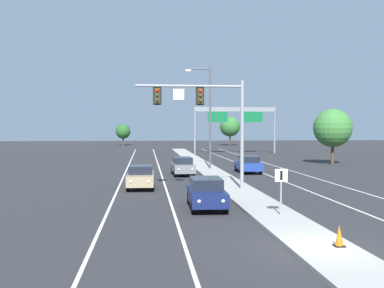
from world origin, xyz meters
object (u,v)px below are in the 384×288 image
car_receding_blue (248,164)px  highway_sign_gantry (235,115)px  car_oncoming_tan (141,177)px  tree_far_left_a (123,131)px  tree_far_right_c (230,127)px  traffic_cone_median_nose (339,236)px  tree_far_right_a (333,128)px  street_lamp_median (208,111)px  car_oncoming_navy (206,193)px  overhead_signal_mast (208,111)px  car_oncoming_grey (183,166)px  median_sign_post (281,184)px

car_receding_blue → highway_sign_gantry: size_ratio=0.34×
car_oncoming_tan → tree_far_left_a: tree_far_left_a is taller
car_receding_blue → tree_far_right_c: (9.85, 63.84, 3.54)m
car_receding_blue → tree_far_left_a: (-14.72, 67.34, 2.42)m
traffic_cone_median_nose → tree_far_right_a: size_ratio=0.12×
street_lamp_median → car_oncoming_navy: street_lamp_median is taller
street_lamp_median → car_oncoming_tan: (-6.49, -13.26, -4.97)m
overhead_signal_mast → car_oncoming_grey: 11.56m
traffic_cone_median_nose → car_oncoming_grey: bearing=97.4°
overhead_signal_mast → tree_far_right_c: size_ratio=1.08×
median_sign_post → street_lamp_median: (-0.19, 24.54, 4.21)m
overhead_signal_mast → median_sign_post: overhead_signal_mast is taller
overhead_signal_mast → car_oncoming_grey: bearing=94.6°
overhead_signal_mast → tree_far_right_a: size_ratio=1.13×
car_oncoming_navy → tree_far_right_c: (16.16, 82.27, 3.54)m
traffic_cone_median_nose → tree_far_left_a: 95.39m
car_oncoming_navy → tree_far_left_a: bearing=95.6°
tree_far_left_a → tree_far_right_c: 24.84m
car_oncoming_grey → tree_far_left_a: (-8.50, 68.78, 2.42)m
car_oncoming_tan → tree_far_left_a: (-4.88, 77.40, 2.42)m
car_receding_blue → tree_far_left_a: bearing=102.3°
median_sign_post → street_lamp_median: size_ratio=0.22×
car_oncoming_tan → traffic_cone_median_nose: bearing=-67.9°
car_oncoming_navy → highway_sign_gantry: 51.41m
street_lamp_median → tree_far_right_c: (13.20, 60.65, -1.43)m
median_sign_post → tree_far_left_a: bearing=97.4°
overhead_signal_mast → car_oncoming_tan: size_ratio=1.60×
tree_far_right_c → tree_far_right_a: bearing=-87.9°
car_oncoming_tan → tree_far_right_a: size_ratio=0.71×
traffic_cone_median_nose → car_oncoming_navy: bearing=111.4°
median_sign_post → street_lamp_median: bearing=90.4°
traffic_cone_median_nose → tree_far_right_c: bearing=82.1°
median_sign_post → car_oncoming_navy: (-3.15, 2.92, -0.77)m
overhead_signal_mast → car_receding_blue: (5.36, 12.05, -4.51)m
car_oncoming_grey → tree_far_right_c: (16.07, 65.28, 3.54)m
car_oncoming_tan → overhead_signal_mast: bearing=-24.0°
overhead_signal_mast → car_oncoming_navy: 7.86m
overhead_signal_mast → traffic_cone_median_nose: 16.16m
tree_far_left_a → tree_far_right_a: size_ratio=0.78×
highway_sign_gantry → car_receding_blue: bearing=-98.7°
overhead_signal_mast → tree_far_right_a: overhead_signal_mast is taller
tree_far_right_c → car_oncoming_navy: bearing=-101.1°
median_sign_post → tree_far_left_a: 89.45m
tree_far_left_a → street_lamp_median: bearing=-79.9°
overhead_signal_mast → median_sign_post: (2.21, -9.29, -3.74)m
car_oncoming_grey → tree_far_right_a: (18.03, 10.45, 3.33)m
median_sign_post → tree_far_right_c: tree_far_right_c is taller
tree_far_left_a → tree_far_right_a: (26.53, -58.33, 0.91)m
car_oncoming_navy → car_oncoming_grey: bearing=89.7°
overhead_signal_mast → car_receding_blue: bearing=66.0°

